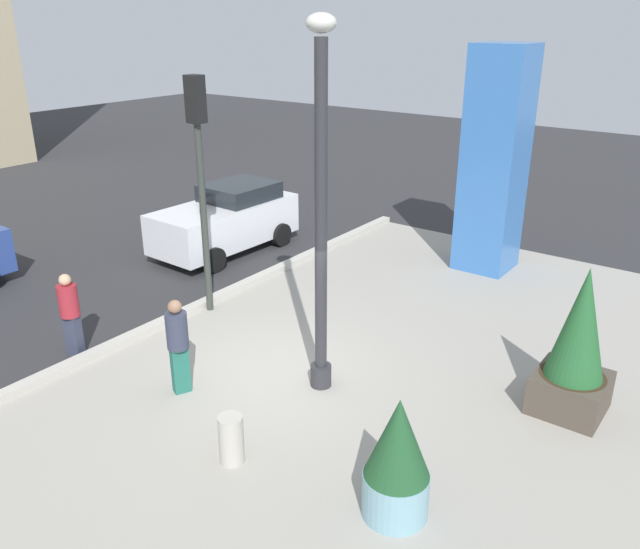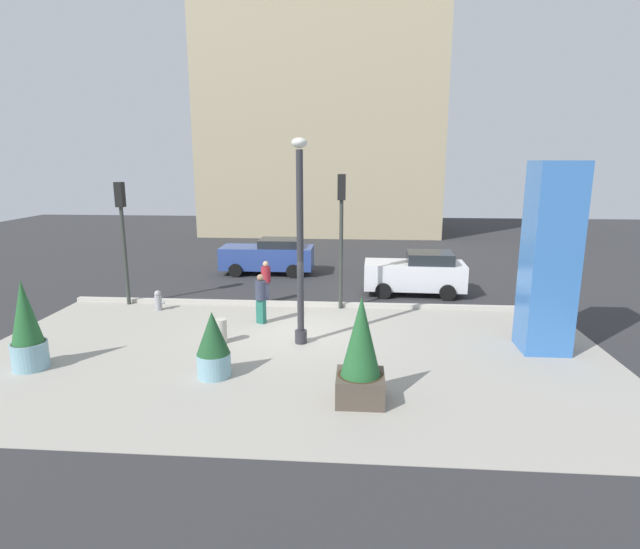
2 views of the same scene
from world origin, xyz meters
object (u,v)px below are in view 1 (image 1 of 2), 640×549
(art_pillar_blue, at_px, (495,162))
(potted_plant_near_right, at_px, (577,348))
(concrete_bollard, at_px, (231,439))
(traffic_light_corner, at_px, (199,160))
(pedestrian_crossing, at_px, (70,311))
(pedestrian_by_curb, at_px, (178,342))
(potted_plant_by_pillar, at_px, (397,460))
(car_far_lane, at_px, (227,219))
(lamp_post, at_px, (321,225))

(art_pillar_blue, height_order, potted_plant_near_right, art_pillar_blue)
(concrete_bollard, bearing_deg, art_pillar_blue, 1.10)
(traffic_light_corner, height_order, pedestrian_crossing, traffic_light_corner)
(pedestrian_by_curb, bearing_deg, potted_plant_near_right, -58.66)
(potted_plant_by_pillar, bearing_deg, car_far_lane, 55.48)
(art_pillar_blue, distance_m, traffic_light_corner, 7.08)
(art_pillar_blue, relative_size, pedestrian_crossing, 3.31)
(car_far_lane, bearing_deg, potted_plant_near_right, -103.12)
(lamp_post, bearing_deg, potted_plant_by_pillar, -126.64)
(pedestrian_crossing, bearing_deg, traffic_light_corner, -12.06)
(pedestrian_crossing, bearing_deg, concrete_bollard, -96.86)
(potted_plant_near_right, height_order, potted_plant_by_pillar, potted_plant_near_right)
(car_far_lane, bearing_deg, pedestrian_crossing, -163.82)
(art_pillar_blue, distance_m, concrete_bollard, 9.69)
(potted_plant_near_right, distance_m, pedestrian_by_curb, 6.38)
(car_far_lane, bearing_deg, art_pillar_blue, -64.00)
(potted_plant_near_right, distance_m, traffic_light_corner, 7.76)
(potted_plant_by_pillar, height_order, car_far_lane, car_far_lane)
(pedestrian_crossing, bearing_deg, lamp_post, -67.20)
(concrete_bollard, xyz_separation_m, pedestrian_crossing, (0.55, 4.56, 0.52))
(lamp_post, xyz_separation_m, art_pillar_blue, (7.02, 0.00, -0.23))
(potted_plant_near_right, distance_m, pedestrian_crossing, 8.82)
(potted_plant_near_right, relative_size, potted_plant_by_pillar, 1.44)
(art_pillar_blue, xyz_separation_m, pedestrian_crossing, (-8.86, 4.38, -1.79))
(art_pillar_blue, relative_size, traffic_light_corner, 1.10)
(pedestrian_by_curb, bearing_deg, pedestrian_crossing, 96.53)
(car_far_lane, xyz_separation_m, pedestrian_by_curb, (-5.59, -4.30, 0.07))
(concrete_bollard, bearing_deg, potted_plant_near_right, -39.86)
(lamp_post, height_order, concrete_bollard, lamp_post)
(lamp_post, distance_m, concrete_bollard, 3.49)
(car_far_lane, bearing_deg, potted_plant_by_pillar, -124.52)
(art_pillar_blue, bearing_deg, potted_plant_near_right, -145.10)
(concrete_bollard, xyz_separation_m, pedestrian_by_curb, (0.85, 1.97, 0.57))
(traffic_light_corner, height_order, car_far_lane, traffic_light_corner)
(pedestrian_by_curb, bearing_deg, traffic_light_corner, 37.20)
(lamp_post, xyz_separation_m, pedestrian_crossing, (-1.84, 4.38, -2.02))
(lamp_post, distance_m, car_far_lane, 7.59)
(potted_plant_by_pillar, bearing_deg, pedestrian_crossing, 89.35)
(pedestrian_by_curb, distance_m, pedestrian_crossing, 2.61)
(concrete_bollard, distance_m, traffic_light_corner, 5.98)
(traffic_light_corner, bearing_deg, potted_plant_by_pillar, -115.09)
(potted_plant_near_right, xyz_separation_m, pedestrian_by_curb, (-3.32, 5.45, -0.19))
(concrete_bollard, height_order, pedestrian_by_curb, pedestrian_by_curb)
(car_far_lane, relative_size, pedestrian_by_curb, 2.40)
(lamp_post, height_order, pedestrian_crossing, lamp_post)
(concrete_bollard, bearing_deg, lamp_post, 4.29)
(traffic_light_corner, xyz_separation_m, car_far_lane, (2.99, 2.33, -2.40))
(lamp_post, relative_size, car_far_lane, 1.47)
(potted_plant_near_right, xyz_separation_m, car_far_lane, (2.27, 9.75, -0.26))
(lamp_post, height_order, art_pillar_blue, lamp_post)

